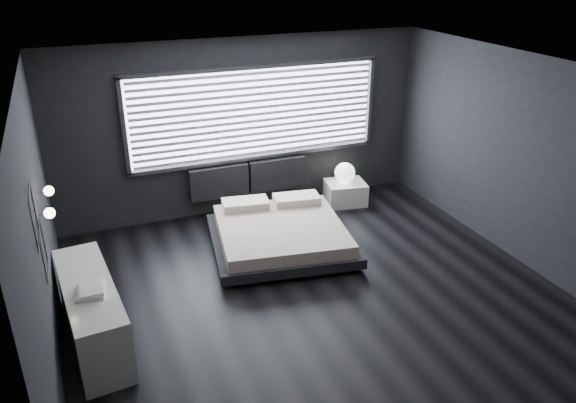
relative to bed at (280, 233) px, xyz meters
name	(u,v)px	position (x,y,z in m)	size (l,w,h in m)	color
room	(315,191)	(-0.03, -1.22, 1.16)	(6.04, 6.00, 2.80)	black
window	(256,114)	(0.17, 1.48, 1.37)	(4.14, 0.09, 1.52)	white
headboard	(248,178)	(-0.01, 1.42, 0.33)	(1.96, 0.16, 0.52)	black
sconce_near	(49,213)	(-2.91, -1.17, 1.36)	(0.18, 0.11, 0.11)	silver
sconce_far	(49,191)	(-2.91, -0.57, 1.36)	(0.18, 0.11, 0.11)	silver
wall_art_upper	(34,217)	(-3.00, -1.77, 1.61)	(0.01, 0.48, 0.48)	#47474C
wall_art_lower	(43,250)	(-3.00, -1.52, 1.14)	(0.01, 0.48, 0.48)	#47474C
bed	(280,233)	(0.00, 0.00, 0.00)	(2.23, 2.16, 0.51)	black
nightstand	(345,193)	(1.59, 1.05, -0.05)	(0.65, 0.54, 0.38)	white
orb_lamp	(345,173)	(1.58, 1.07, 0.32)	(0.34, 0.34, 0.34)	white
dresser	(92,312)	(-2.67, -1.20, 0.13)	(0.69, 1.89, 0.74)	white
book_stack	(91,290)	(-2.65, -1.40, 0.54)	(0.32, 0.39, 0.07)	white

